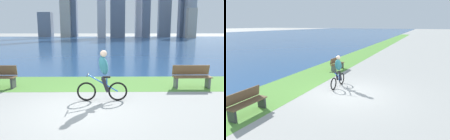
{
  "view_description": "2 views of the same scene",
  "coord_description": "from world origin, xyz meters",
  "views": [
    {
      "loc": [
        0.9,
        -6.13,
        2.3
      ],
      "look_at": [
        0.98,
        0.72,
        1.06
      ],
      "focal_mm": 35.57,
      "sensor_mm": 36.0,
      "label": 1
    },
    {
      "loc": [
        -8.14,
        -3.13,
        3.21
      ],
      "look_at": [
        0.37,
        0.76,
        0.99
      ],
      "focal_mm": 30.76,
      "sensor_mm": 36.0,
      "label": 2
    }
  ],
  "objects": [
    {
      "name": "ground_plane",
      "position": [
        0.0,
        0.0,
        0.0
      ],
      "size": [
        300.0,
        300.0,
        0.0
      ],
      "primitive_type": "plane",
      "color": "#9E9E99"
    },
    {
      "name": "grass_strip_bayside",
      "position": [
        0.0,
        3.33,
        0.0
      ],
      "size": [
        120.0,
        2.78,
        0.01
      ],
      "primitive_type": "cube",
      "color": "#59933D",
      "rests_on": "ground"
    },
    {
      "name": "bay_water_surface",
      "position": [
        0.0,
        39.96,
        0.0
      ],
      "size": [
        300.0,
        70.5,
        0.0
      ],
      "primitive_type": "cube",
      "color": "navy",
      "rests_on": "ground"
    },
    {
      "name": "cyclist_lead",
      "position": [
        0.7,
        0.9,
        0.83
      ],
      "size": [
        1.66,
        0.52,
        1.67
      ],
      "color": "black",
      "rests_on": "ground"
    },
    {
      "name": "bench_far_along_path",
      "position": [
        4.23,
        2.6,
        0.45
      ],
      "size": [
        1.5,
        0.47,
        0.9
      ],
      "color": "brown",
      "rests_on": "ground"
    },
    {
      "name": "city_skyline_far_shore",
      "position": [
        4.09,
        66.92,
        11.3
      ],
      "size": [
        50.94,
        11.85,
        27.87
      ],
      "color": "slate",
      "rests_on": "ground"
    }
  ]
}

